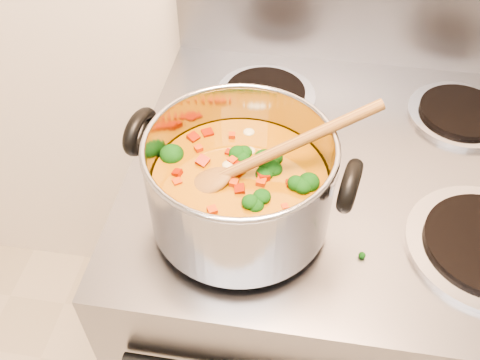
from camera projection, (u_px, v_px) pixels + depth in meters
The scene contains 4 objects.
electric_range at pixel (328, 304), 1.21m from camera, with size 0.74×0.67×1.08m.
stockpot at pixel (240, 184), 0.73m from camera, with size 0.32×0.26×0.16m.
wooden_spoon at pixel (251, 163), 0.71m from camera, with size 0.26×0.13×0.12m.
cooktop_crumbs at pixel (234, 175), 0.85m from camera, with size 0.35×0.34×0.01m.
Camera 1 is at (-0.04, 0.51, 1.54)m, focal length 40.00 mm.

